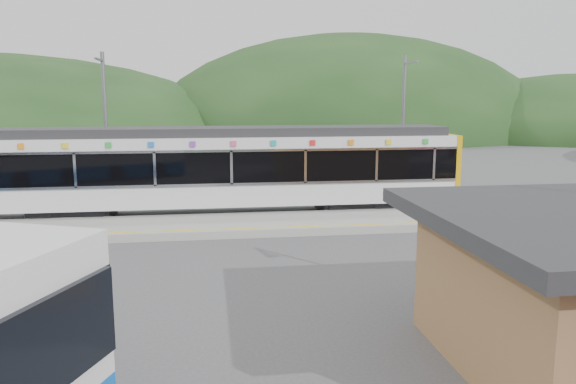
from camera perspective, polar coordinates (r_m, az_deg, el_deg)
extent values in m
plane|color=#4C4C4F|center=(18.69, -0.30, -5.91)|extent=(120.00, 120.00, 0.00)
ellipsoid|color=#1E3D19|center=(74.35, 6.23, 5.68)|extent=(52.00, 39.00, 26.00)
cube|color=#9E9E99|center=(21.83, -1.50, -3.24)|extent=(26.00, 3.20, 0.30)
cube|color=yellow|center=(20.54, -1.07, -3.61)|extent=(26.00, 0.10, 0.01)
cube|color=black|center=(24.93, -20.95, -1.91)|extent=(3.20, 2.20, 0.56)
cube|color=black|center=(25.14, 6.78, -1.24)|extent=(3.20, 2.20, 0.56)
cube|color=silver|center=(24.17, -7.06, 0.10)|extent=(20.00, 2.90, 0.92)
cube|color=black|center=(24.01, -7.12, 2.89)|extent=(20.00, 2.96, 1.45)
cube|color=silver|center=(22.61, -7.00, 0.75)|extent=(20.00, 0.05, 0.10)
cube|color=silver|center=(22.45, -7.07, 4.16)|extent=(20.00, 0.05, 0.10)
cube|color=silver|center=(23.92, -7.16, 5.15)|extent=(20.00, 2.90, 0.45)
cube|color=#2D2D30|center=(23.89, -7.18, 6.12)|extent=(19.40, 2.50, 0.36)
cube|color=#DAA50B|center=(26.26, 15.58, 2.47)|extent=(0.24, 2.92, 3.00)
cube|color=silver|center=(23.08, -20.83, 2.07)|extent=(0.10, 0.05, 1.35)
cube|color=silver|center=(22.61, -13.39, 2.29)|extent=(0.10, 0.05, 1.35)
cube|color=silver|center=(22.53, -5.76, 2.48)|extent=(0.10, 0.05, 1.35)
cube|color=silver|center=(22.86, 1.78, 2.62)|extent=(0.10, 0.05, 1.35)
cube|color=silver|center=(23.56, 8.99, 2.72)|extent=(0.10, 0.05, 1.35)
cube|color=silver|center=(24.41, 14.61, 2.76)|extent=(0.10, 0.05, 1.35)
cube|color=orange|center=(23.48, -25.50, 4.22)|extent=(0.22, 0.04, 0.22)
cube|color=yellow|center=(23.06, -21.69, 4.40)|extent=(0.22, 0.04, 0.22)
cube|color=green|center=(22.74, -17.76, 4.55)|extent=(0.22, 0.04, 0.22)
cube|color=blue|center=(22.53, -13.73, 4.69)|extent=(0.22, 0.04, 0.22)
cube|color=purple|center=(22.43, -9.65, 4.81)|extent=(0.22, 0.04, 0.22)
cube|color=#E54C8C|center=(22.45, -5.55, 4.91)|extent=(0.22, 0.04, 0.22)
cube|color=#19A5A5|center=(22.58, -1.48, 4.97)|extent=(0.22, 0.04, 0.22)
cube|color=red|center=(22.82, 2.53, 5.02)|extent=(0.22, 0.04, 0.22)
cube|color=orange|center=(23.17, 6.44, 5.04)|extent=(0.22, 0.04, 0.22)
cube|color=yellow|center=(23.63, 10.21, 5.03)|extent=(0.22, 0.04, 0.22)
cube|color=green|center=(24.18, 13.82, 5.01)|extent=(0.22, 0.04, 0.22)
cylinder|color=slate|center=(26.87, -17.99, 5.93)|extent=(0.18, 0.18, 7.00)
cube|color=slate|center=(26.09, -18.65, 12.63)|extent=(0.08, 1.80, 0.08)
cylinder|color=slate|center=(28.13, 11.56, 6.35)|extent=(0.18, 0.18, 7.00)
cube|color=slate|center=(27.38, 12.36, 12.73)|extent=(0.08, 1.80, 0.08)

